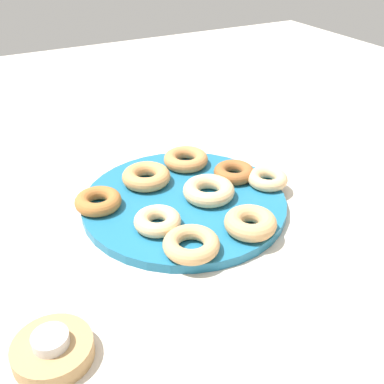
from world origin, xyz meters
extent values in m
plane|color=beige|center=(0.00, 0.00, 0.00)|extent=(2.40, 2.40, 0.00)
cylinder|color=#1E6B93|center=(0.00, 0.00, 0.01)|extent=(0.37, 0.37, 0.02)
torus|color=#EABC84|center=(0.08, 0.06, 0.03)|extent=(0.08, 0.08, 0.03)
torus|color=tan|center=(0.06, 0.14, 0.03)|extent=(0.11, 0.11, 0.02)
torus|color=tan|center=(-0.05, 0.14, 0.03)|extent=(0.10, 0.10, 0.03)
torus|color=#EABC84|center=(-0.16, 0.03, 0.03)|extent=(0.11, 0.11, 0.02)
torus|color=tan|center=(0.04, -0.08, 0.03)|extent=(0.13, 0.13, 0.03)
torus|color=#EABC84|center=(-0.04, 0.02, 0.03)|extent=(0.12, 0.12, 0.03)
torus|color=#995B2D|center=(-0.12, -0.02, 0.03)|extent=(0.09, 0.09, 0.02)
torus|color=#AD6B33|center=(0.15, -0.05, 0.03)|extent=(0.11, 0.11, 0.03)
torus|color=#C6844C|center=(-0.06, -0.11, 0.03)|extent=(0.11, 0.11, 0.03)
cylinder|color=tan|center=(0.29, 0.22, 0.01)|extent=(0.10, 0.10, 0.02)
cylinder|color=silver|center=(0.29, 0.22, 0.03)|extent=(0.04, 0.04, 0.01)
camera|label=1|loc=(0.32, 0.63, 0.47)|focal=43.09mm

